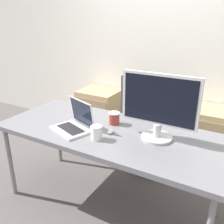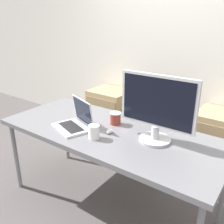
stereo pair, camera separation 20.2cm
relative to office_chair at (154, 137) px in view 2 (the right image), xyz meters
name	(u,v)px [view 2 (the right image)]	position (x,y,z in m)	size (l,w,h in m)	color
ground_plane	(110,203)	(-0.07, -0.72, -0.40)	(14.00, 14.00, 0.00)	#514C4C
wall_back	(181,45)	(-0.07, 0.71, 0.90)	(10.00, 0.05, 2.60)	silver
desk	(109,135)	(-0.07, -0.72, 0.30)	(1.88, 0.79, 0.75)	slate
office_chair	(154,137)	(0.00, 0.00, 0.00)	(0.56, 0.60, 1.07)	#232326
cabinet_left	(111,113)	(-0.90, 0.44, -0.07)	(0.52, 0.46, 0.67)	tan
cabinet_right	(220,142)	(0.58, 0.44, -0.07)	(0.52, 0.46, 0.67)	tan
laptop_center	(75,122)	(-0.33, -0.84, 0.40)	(0.37, 0.34, 0.24)	silver
monitor	(157,108)	(0.32, -0.66, 0.61)	(0.58, 0.24, 0.51)	#B7B7BC
mouse	(110,131)	(-0.03, -0.76, 0.36)	(0.04, 0.06, 0.03)	silver
coffee_cup_white	(94,132)	(-0.08, -0.90, 0.40)	(0.09, 0.09, 0.11)	white
coffee_cup_brown	(115,118)	(-0.10, -0.58, 0.40)	(0.10, 0.10, 0.11)	maroon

